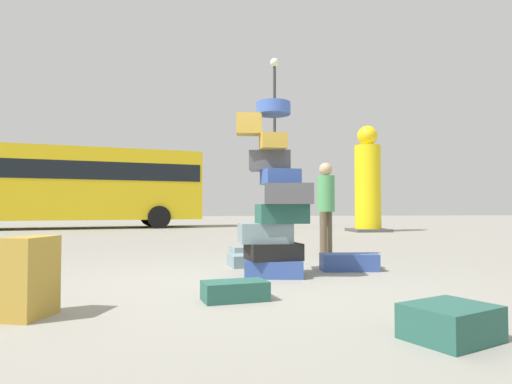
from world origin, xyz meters
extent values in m
plane|color=gray|center=(0.00, 0.00, 0.00)|extent=(80.00, 80.00, 0.00)
cube|color=#334F99|center=(0.39, 0.40, 0.10)|extent=(0.76, 0.63, 0.20)
cube|color=black|center=(0.38, 0.41, 0.30)|extent=(0.67, 0.54, 0.20)
cube|color=gray|center=(0.29, 0.47, 0.51)|extent=(0.62, 0.48, 0.23)
cube|color=#26594C|center=(0.49, 0.43, 0.74)|extent=(0.59, 0.46, 0.23)
cube|color=#4C4C51|center=(0.54, 0.25, 0.98)|extent=(0.62, 0.52, 0.24)
cube|color=#334F99|center=(0.47, 0.41, 1.19)|extent=(0.46, 0.38, 0.18)
cube|color=#4C4C51|center=(0.38, 0.59, 1.39)|extent=(0.57, 0.48, 0.24)
cube|color=#B28C33|center=(0.37, 0.33, 1.60)|extent=(0.31, 0.24, 0.18)
cube|color=#B28C33|center=(0.10, 0.45, 1.82)|extent=(0.33, 0.27, 0.25)
cylinder|color=#334F99|center=(0.39, 0.42, 2.02)|extent=(0.42, 0.42, 0.15)
cube|color=#334F99|center=(1.45, 0.73, 0.11)|extent=(0.75, 0.40, 0.22)
cube|color=#B28C33|center=(-1.76, -1.28, 0.30)|extent=(0.35, 0.45, 0.60)
cube|color=#26594C|center=(1.00, -2.24, 0.11)|extent=(0.64, 0.59, 0.22)
cube|color=#26594C|center=(-0.20, -0.89, 0.08)|extent=(0.61, 0.41, 0.17)
cube|color=gray|center=(0.41, 2.43, 0.09)|extent=(0.75, 0.49, 0.18)
cube|color=#B28C33|center=(0.70, 2.98, 0.09)|extent=(0.63, 0.51, 0.19)
cube|color=gray|center=(0.22, 1.35, 0.08)|extent=(0.61, 0.51, 0.16)
cylinder|color=brown|center=(1.74, 2.53, 0.38)|extent=(0.12, 0.12, 0.75)
cylinder|color=brown|center=(1.60, 2.37, 0.38)|extent=(0.12, 0.12, 0.75)
cylinder|color=#4C9959|center=(1.67, 2.45, 1.06)|extent=(0.30, 0.30, 0.61)
sphere|color=tan|center=(1.67, 2.45, 1.47)|extent=(0.22, 0.22, 0.22)
cylinder|color=yellow|center=(5.44, 9.75, 1.49)|extent=(0.89, 0.89, 2.98)
sphere|color=yellow|center=(5.44, 9.75, 3.33)|extent=(0.70, 0.70, 0.70)
cube|color=#4C4C4C|center=(5.44, 9.75, 0.05)|extent=(1.25, 1.25, 0.10)
cube|color=yellow|center=(-5.36, 13.63, 1.75)|extent=(10.38, 4.68, 2.80)
cube|color=black|center=(-5.36, 13.63, 2.24)|extent=(10.19, 4.65, 0.70)
cylinder|color=black|center=(-2.44, 15.57, 0.45)|extent=(0.93, 0.44, 0.90)
cylinder|color=black|center=(-1.88, 13.14, 0.45)|extent=(0.93, 0.44, 0.90)
cylinder|color=#333338|center=(2.77, 12.97, 3.36)|extent=(0.12, 0.12, 6.73)
sphere|color=#F2F2CC|center=(2.77, 12.97, 6.85)|extent=(0.36, 0.36, 0.36)
camera|label=1|loc=(-0.57, -4.77, 0.81)|focal=30.91mm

